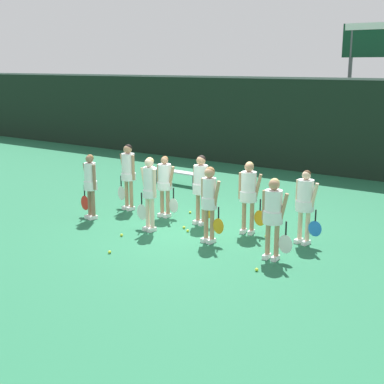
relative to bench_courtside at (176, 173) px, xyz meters
name	(u,v)px	position (x,y,z in m)	size (l,w,h in m)	color
ground_plane	(190,230)	(3.32, -3.95, -0.38)	(140.00, 140.00, 0.00)	#216642
fence_windscreen	(322,126)	(3.32, 4.30, 1.36)	(60.00, 0.08, 3.46)	black
bench_courtside	(176,173)	(0.00, 0.00, 0.00)	(1.97, 0.45, 0.44)	#B2B2B7
player_0	(90,182)	(0.67, -4.60, 0.60)	(0.63, 0.34, 1.68)	#8C664C
player_1	(149,188)	(2.56, -4.53, 0.67)	(0.63, 0.33, 1.78)	beige
player_2	(210,198)	(4.20, -4.44, 0.65)	(0.62, 0.35, 1.72)	tan
player_3	(273,212)	(5.85, -4.61, 0.63)	(0.70, 0.41, 1.69)	tan
player_4	(128,171)	(0.87, -3.36, 0.71)	(0.67, 0.40, 1.81)	tan
player_5	(165,181)	(2.12, -3.36, 0.56)	(0.67, 0.39, 1.61)	tan
player_6	(201,183)	(3.28, -3.40, 0.67)	(0.68, 0.41, 1.74)	tan
player_7	(249,191)	(4.60, -3.36, 0.64)	(0.69, 0.41, 1.72)	tan
player_8	(305,201)	(5.98, -3.32, 0.60)	(0.69, 0.41, 1.66)	beige
tennis_ball_0	(257,270)	(5.91, -5.39, -0.35)	(0.07, 0.07, 0.07)	#CCE033
tennis_ball_1	(184,227)	(3.16, -3.96, -0.34)	(0.07, 0.07, 0.07)	#CCE033
tennis_ball_2	(122,235)	(2.31, -5.27, -0.34)	(0.07, 0.07, 0.07)	#CCE033
tennis_ball_3	(207,208)	(2.66, -2.17, -0.34)	(0.07, 0.07, 0.07)	#CCE033
tennis_ball_4	(188,231)	(3.38, -4.12, -0.35)	(0.07, 0.07, 0.07)	#CCE033
tennis_ball_5	(190,212)	(2.49, -2.75, -0.35)	(0.06, 0.06, 0.06)	#CCE033
tennis_ball_6	(266,236)	(5.11, -3.43, -0.35)	(0.07, 0.07, 0.07)	#CCE033
tennis_ball_7	(110,252)	(2.89, -6.28, -0.35)	(0.07, 0.07, 0.07)	#CCE033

